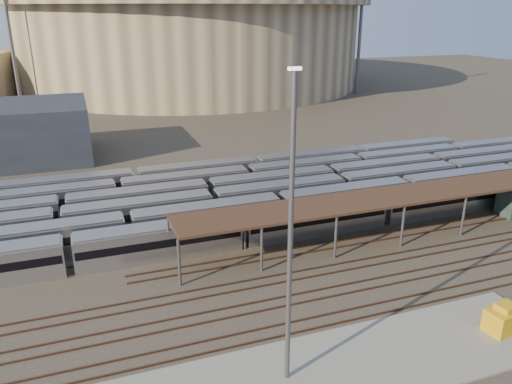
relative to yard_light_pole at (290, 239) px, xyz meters
The scene contains 10 objects.
ground 18.82m from the yard_light_pole, 77.03° to the left, with size 420.00×420.00×0.00m, color #383026.
subway_trains 34.70m from the yard_light_pole, 82.55° to the left, with size 128.02×23.90×3.60m.
inspection_shed 32.07m from the yard_light_pole, 36.20° to the left, with size 60.30×6.00×5.30m.
empty_tracks 15.21m from the yard_light_pole, 70.67° to the left, with size 170.00×9.62×0.18m.
stadium 157.21m from the yard_light_pole, 79.61° to the left, with size 124.00×124.00×32.50m.
floodlight_0 127.70m from the yard_light_pole, 102.08° to the left, with size 4.00×1.00×38.40m.
floodlight_2 136.33m from the yard_light_pole, 57.37° to the left, with size 4.00×1.00×38.40m.
floodlight_3 174.92m from the yard_light_pole, 92.18° to the left, with size 4.00×1.00×38.40m.
yard_light_pole is the anchor object (origin of this frame).
yellow_equipment 21.99m from the yard_light_pole, ahead, with size 3.19×1.99×1.99m, color gold.
Camera 1 is at (-15.63, -41.86, 25.68)m, focal length 35.00 mm.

